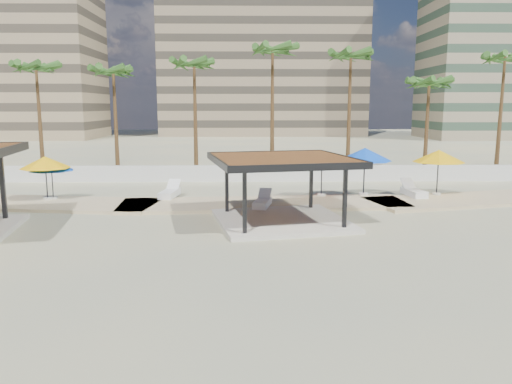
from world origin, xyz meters
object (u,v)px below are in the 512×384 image
at_px(pavilion_central, 282,183).
at_px(lounger_b, 262,203).
at_px(umbrella_c, 322,161).
at_px(lounger_c, 413,192).
at_px(lounger_a, 170,193).

xyz_separation_m(pavilion_central, lounger_b, (-0.82, 3.06, -1.51)).
bearing_deg(umbrella_c, pavilion_central, -114.51).
bearing_deg(pavilion_central, lounger_c, 24.40).
bearing_deg(pavilion_central, lounger_a, 123.89).
distance_m(pavilion_central, lounger_a, 8.86).
xyz_separation_m(umbrella_c, lounger_b, (-3.64, -3.13, -1.91)).
relative_size(pavilion_central, lounger_a, 3.01).
xyz_separation_m(pavilion_central, lounger_c, (8.39, 6.17, -1.49)).
xyz_separation_m(pavilion_central, lounger_a, (-6.26, 6.09, -1.50)).
xyz_separation_m(umbrella_c, lounger_a, (-9.08, -0.10, -1.90)).
distance_m(lounger_a, lounger_c, 14.65).
height_order(pavilion_central, lounger_b, pavilion_central).
height_order(lounger_b, lounger_c, lounger_c).
height_order(lounger_a, lounger_c, lounger_c).
bearing_deg(pavilion_central, umbrella_c, 53.59).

